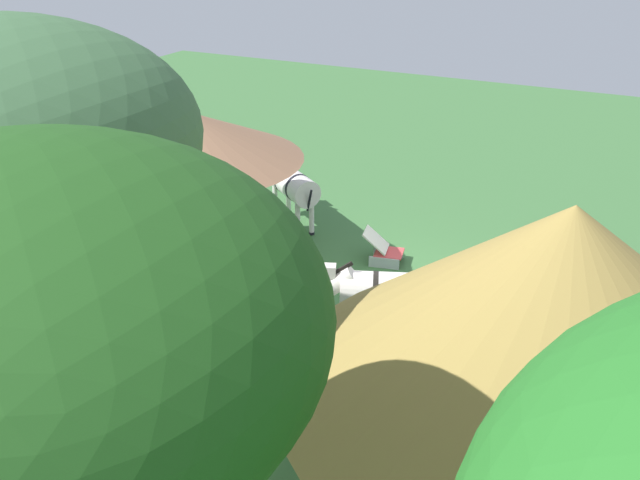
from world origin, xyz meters
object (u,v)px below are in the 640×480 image
object	(u,v)px
zebra_by_umbrella	(227,303)
zebra_toward_hut	(291,184)
striped_lounge_chair	(384,250)
shade_umbrella	(188,136)
guest_beside_umbrella	(96,267)
acacia_tree_far_lawn	(1,139)
standing_watcher	(566,246)
thatched_hut	(547,379)
patio_chair_west_end	(137,275)
patio_dining_table	(197,252)
zebra_nearest_camera	(391,294)
patio_chair_east_end	(250,240)
acacia_tree_behind_hut	(32,323)

from	to	relation	value
zebra_by_umbrella	zebra_toward_hut	distance (m)	5.26
striped_lounge_chair	zebra_toward_hut	distance (m)	2.73
shade_umbrella	striped_lounge_chair	xyz separation A→B (m)	(-2.80, -2.36, -2.63)
shade_umbrella	guest_beside_umbrella	distance (m)	2.71
striped_lounge_chair	acacia_tree_far_lawn	bearing A→B (deg)	-21.34
striped_lounge_chair	zebra_toward_hut	world-z (taller)	zebra_toward_hut
zebra_toward_hut	standing_watcher	bearing A→B (deg)	-60.14
thatched_hut	patio_chair_west_end	world-z (taller)	thatched_hut
patio_chair_west_end	striped_lounge_chair	bearing A→B (deg)	73.50
thatched_hut	patio_dining_table	world-z (taller)	thatched_hut
zebra_nearest_camera	zebra_by_umbrella	size ratio (longest dim) A/B	1.03
guest_beside_umbrella	thatched_hut	bearing A→B (deg)	87.04
patio_chair_west_end	acacia_tree_far_lawn	world-z (taller)	acacia_tree_far_lawn
patio_chair_east_end	zebra_nearest_camera	bearing A→B (deg)	179.21
striped_lounge_chair	acacia_tree_far_lawn	world-z (taller)	acacia_tree_far_lawn
thatched_hut	striped_lounge_chair	bearing A→B (deg)	-56.26
patio_dining_table	shade_umbrella	bearing A→B (deg)	90.00
shade_umbrella	patio_dining_table	bearing A→B (deg)	-90.00
shade_umbrella	zebra_toward_hut	xyz separation A→B (m)	(-0.28, -3.14, -1.90)
shade_umbrella	patio_chair_east_end	world-z (taller)	shade_umbrella
shade_umbrella	patio_chair_west_end	world-z (taller)	shade_umbrella
patio_dining_table	acacia_tree_behind_hut	size ratio (longest dim) A/B	0.25
thatched_hut	guest_beside_umbrella	bearing A→B (deg)	-13.42
striped_lounge_chair	zebra_by_umbrella	xyz separation A→B (m)	(0.88, 4.22, 0.78)
patio_dining_table	zebra_toward_hut	distance (m)	3.17
shade_umbrella	patio_chair_east_end	xyz separation A→B (m)	(-0.46, -1.10, -2.37)
thatched_hut	zebra_by_umbrella	xyz separation A→B (m)	(4.88, -1.77, -1.37)
thatched_hut	shade_umbrella	size ratio (longest dim) A/B	1.29
zebra_nearest_camera	acacia_tree_far_lawn	xyz separation A→B (m)	(2.42, 4.54, 3.42)
standing_watcher	zebra_by_umbrella	size ratio (longest dim) A/B	0.80
zebra_nearest_camera	guest_beside_umbrella	bearing A→B (deg)	84.49
zebra_by_umbrella	acacia_tree_far_lawn	bearing A→B (deg)	-31.02
zebra_nearest_camera	shade_umbrella	bearing A→B (deg)	61.75
zebra_by_umbrella	acacia_tree_behind_hut	bearing A→B (deg)	0.33
acacia_tree_behind_hut	thatched_hut	bearing A→B (deg)	-120.60
patio_chair_east_end	standing_watcher	size ratio (longest dim) A/B	0.52
patio_dining_table	acacia_tree_behind_hut	world-z (taller)	acacia_tree_behind_hut
patio_chair_west_end	acacia_tree_behind_hut	xyz separation A→B (m)	(-5.13, 6.33, 3.99)
standing_watcher	zebra_by_umbrella	bearing A→B (deg)	119.65
thatched_hut	acacia_tree_far_lawn	xyz separation A→B (m)	(5.19, 1.37, 2.02)
standing_watcher	striped_lounge_chair	world-z (taller)	standing_watcher
patio_chair_east_end	acacia_tree_far_lawn	bearing A→B (deg)	123.37
patio_dining_table	zebra_nearest_camera	distance (m)	4.07
patio_chair_east_end	zebra_nearest_camera	world-z (taller)	zebra_nearest_camera
zebra_toward_hut	guest_beside_umbrella	bearing A→B (deg)	-155.02
patio_chair_west_end	guest_beside_umbrella	size ratio (longest dim) A/B	0.53
acacia_tree_behind_hut	patio_dining_table	bearing A→B (deg)	-58.25
patio_dining_table	acacia_tree_far_lawn	distance (m)	6.47
guest_beside_umbrella	zebra_nearest_camera	world-z (taller)	guest_beside_umbrella
patio_chair_west_end	acacia_tree_far_lawn	distance (m)	5.96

